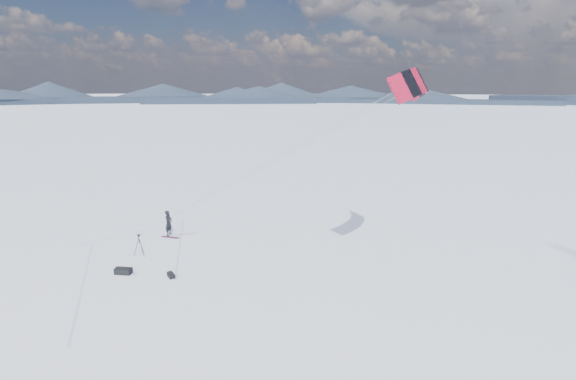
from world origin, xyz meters
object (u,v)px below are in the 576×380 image
Objects in this scene: snowboard at (171,237)px; gear_bag_b at (171,275)px; tripod at (139,242)px; gear_bag_a at (123,271)px; snowkiter at (169,235)px.

gear_bag_b is at bearing -58.17° from snowboard.
gear_bag_b is at bearing -14.33° from tripod.
gear_bag_a is at bearing -83.58° from snowboard.
tripod is at bearing -90.66° from snowboard.
gear_bag_a reaches higher than gear_bag_b.
gear_bag_b is (3.97, -1.05, -0.78)m from tripod.
gear_bag_a is (2.85, -5.78, 0.18)m from snowkiter.
snowkiter is at bearing 129.32° from snowboard.
snowboard is at bearing 106.95° from tripod.
gear_bag_b is (4.92, -4.29, 0.10)m from snowboard.
gear_bag_a is 1.48× the size of gear_bag_b.
tripod is 2.74m from gear_bag_a.
gear_bag_a is (1.42, -2.23, -0.72)m from tripod.
tripod is 2.04× the size of gear_bag_b.
snowboard is 1.97× the size of gear_bag_b.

